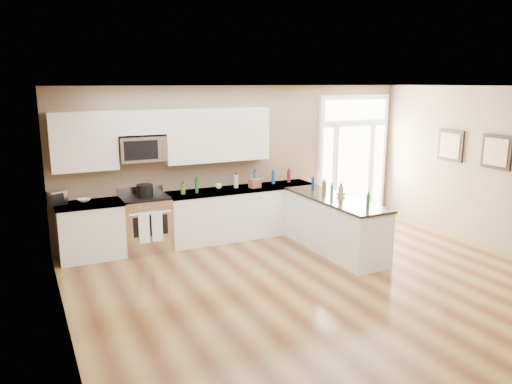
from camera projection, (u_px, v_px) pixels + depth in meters
ground at (373, 314)px, 6.28m from camera, size 8.00×8.00×0.00m
room_shell at (381, 181)px, 5.92m from camera, size 8.00×8.00×8.00m
back_cabinet_left at (92, 232)px, 8.21m from camera, size 1.10×0.66×0.94m
back_cabinet_right at (242, 214)px, 9.37m from camera, size 2.85×0.66×0.94m
peninsula_cabinet at (334, 227)px, 8.55m from camera, size 0.69×2.32×0.94m
upper_cabinet_left at (83, 141)px, 8.02m from camera, size 1.04×0.33×0.95m
upper_cabinet_right at (217, 135)px, 9.00m from camera, size 1.94×0.33×0.95m
upper_cabinet_short at (140, 122)px, 8.35m from camera, size 0.82×0.33×0.40m
microwave at (142, 149)px, 8.41m from camera, size 0.78×0.41×0.42m
entry_door at (353, 157)px, 10.56m from camera, size 1.70×0.10×2.60m
wall_art_near at (451, 145)px, 9.33m from camera, size 0.05×0.58×0.58m
wall_art_far at (496, 152)px, 8.45m from camera, size 0.05×0.58×0.58m
kitchen_range at (146, 223)px, 8.59m from camera, size 0.79×0.70×1.08m
stockpot at (145, 190)px, 8.50m from camera, size 0.32×0.32×0.22m
toaster_oven at (57, 198)px, 7.96m from camera, size 0.33×0.30×0.23m
cardboard_box at (255, 183)px, 9.26m from camera, size 0.22×0.18×0.16m
bowl_left at (84, 200)px, 8.17m from camera, size 0.26×0.26×0.05m
bowl_peninsula at (341, 195)px, 8.55m from camera, size 0.17×0.17×0.05m
cup_counter at (219, 186)px, 9.17m from camera, size 0.14×0.14×0.09m
counter_bottles at (278, 185)px, 8.93m from camera, size 2.39×2.45×0.30m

